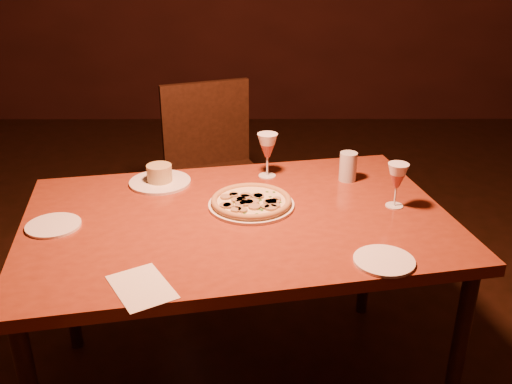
{
  "coord_description": "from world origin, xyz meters",
  "views": [
    {
      "loc": [
        0.0,
        -1.96,
        1.68
      ],
      "look_at": [
        0.01,
        -0.14,
        0.85
      ],
      "focal_mm": 40.0,
      "sensor_mm": 36.0,
      "label": 1
    }
  ],
  "objects": [
    {
      "name": "ramekin_saucer",
      "position": [
        -0.37,
        0.09,
        0.81
      ],
      "size": [
        0.24,
        0.24,
        0.08
      ],
      "color": "white",
      "rests_on": "dining_table"
    },
    {
      "name": "wine_glass_right",
      "position": [
        0.51,
        -0.12,
        0.87
      ],
      "size": [
        0.07,
        0.07,
        0.16
      ],
      "primitive_type": null,
      "color": "#A74C45",
      "rests_on": "dining_table"
    },
    {
      "name": "dining_table",
      "position": [
        -0.06,
        -0.19,
        0.71
      ],
      "size": [
        1.61,
        1.2,
        0.78
      ],
      "rotation": [
        0.0,
        0.0,
        0.19
      ],
      "color": "maroon",
      "rests_on": "floor"
    },
    {
      "name": "side_plate_left",
      "position": [
        -0.67,
        -0.27,
        0.79
      ],
      "size": [
        0.18,
        0.18,
        0.01
      ],
      "primitive_type": "cylinder",
      "color": "white",
      "rests_on": "dining_table"
    },
    {
      "name": "menu_card",
      "position": [
        -0.31,
        -0.63,
        0.78
      ],
      "size": [
        0.23,
        0.25,
        0.0
      ],
      "primitive_type": "cube",
      "rotation": [
        0.0,
        0.0,
        0.54
      ],
      "color": "white",
      "rests_on": "dining_table"
    },
    {
      "name": "chair_far",
      "position": [
        -0.2,
        0.82,
        0.55
      ],
      "size": [
        0.61,
        0.61,
        0.98
      ],
      "rotation": [
        0.0,
        0.0,
        0.36
      ],
      "color": "black",
      "rests_on": "floor"
    },
    {
      "name": "wine_glass_far",
      "position": [
        0.05,
        0.16,
        0.87
      ],
      "size": [
        0.08,
        0.08,
        0.18
      ],
      "primitive_type": null,
      "color": "#A74C45",
      "rests_on": "dining_table"
    },
    {
      "name": "water_tumbler",
      "position": [
        0.37,
        0.12,
        0.84
      ],
      "size": [
        0.07,
        0.07,
        0.11
      ],
      "primitive_type": "cylinder",
      "color": "silver",
      "rests_on": "dining_table"
    },
    {
      "name": "floor",
      "position": [
        0.0,
        0.0,
        0.0
      ],
      "size": [
        7.0,
        7.0,
        0.0
      ],
      "primitive_type": "plane",
      "color": "#321810",
      "rests_on": "ground"
    },
    {
      "name": "pizza_plate",
      "position": [
        -0.01,
        -0.12,
        0.8
      ],
      "size": [
        0.31,
        0.31,
        0.03
      ],
      "color": "white",
      "rests_on": "dining_table"
    },
    {
      "name": "side_plate_near",
      "position": [
        0.39,
        -0.5,
        0.79
      ],
      "size": [
        0.18,
        0.18,
        0.01
      ],
      "primitive_type": "cylinder",
      "color": "white",
      "rests_on": "dining_table"
    }
  ]
}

